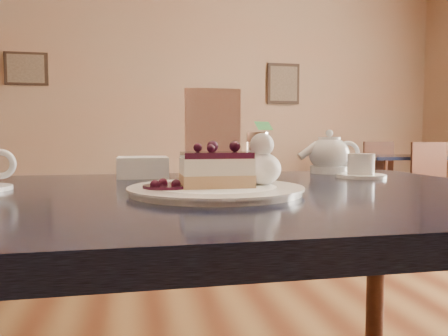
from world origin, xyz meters
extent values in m
cube|color=gray|center=(0.00, 5.00, 1.50)|extent=(8.00, 0.02, 3.00)
cube|color=black|center=(-1.50, 4.97, 1.70)|extent=(0.50, 0.03, 0.40)
cube|color=black|center=(1.80, 4.97, 1.60)|extent=(0.45, 0.03, 0.55)
cube|color=#171D36|center=(-0.09, 0.01, 0.74)|extent=(1.23, 0.82, 0.04)
cylinder|color=#462115|center=(0.46, 0.35, 0.36)|extent=(0.05, 0.05, 0.72)
cylinder|color=white|center=(-0.09, -0.04, 0.77)|extent=(0.30, 0.30, 0.01)
cube|color=#E6BA83|center=(-0.09, -0.04, 0.79)|extent=(0.12, 0.09, 0.02)
cube|color=white|center=(-0.09, -0.04, 0.81)|extent=(0.12, 0.09, 0.03)
cube|color=black|center=(-0.09, -0.04, 0.83)|extent=(0.12, 0.08, 0.01)
ellipsoid|color=white|center=(0.00, -0.03, 0.81)|extent=(0.07, 0.07, 0.06)
cylinder|color=black|center=(-0.18, -0.05, 0.78)|extent=(0.08, 0.08, 0.01)
torus|color=white|center=(-0.48, 0.09, 0.81)|extent=(0.06, 0.01, 0.06)
cylinder|color=white|center=(0.32, 0.19, 0.77)|extent=(0.12, 0.12, 0.01)
cylinder|color=white|center=(0.32, 0.19, 0.80)|extent=(0.07, 0.07, 0.05)
ellipsoid|color=white|center=(0.30, 0.33, 0.81)|extent=(0.11, 0.11, 0.10)
cylinder|color=white|center=(0.30, 0.33, 0.87)|extent=(0.06, 0.06, 0.01)
cylinder|color=white|center=(0.22, 0.33, 0.81)|extent=(0.06, 0.02, 0.05)
cube|color=beige|center=(-0.03, 0.33, 0.88)|extent=(0.14, 0.03, 0.22)
cylinder|color=white|center=(0.09, 0.33, 0.81)|extent=(0.06, 0.06, 0.09)
cylinder|color=silver|center=(0.09, 0.33, 0.86)|extent=(0.06, 0.06, 0.03)
cube|color=white|center=(-0.21, 0.31, 0.79)|extent=(0.12, 0.12, 0.05)
cube|color=#171D36|center=(2.71, 3.58, 0.64)|extent=(0.96, 0.81, 0.04)
cylinder|color=#462115|center=(2.34, 3.30, 0.31)|extent=(0.04, 0.04, 0.63)
cylinder|color=#462115|center=(3.08, 3.30, 0.31)|extent=(0.04, 0.04, 0.63)
cylinder|color=#462115|center=(2.34, 3.87, 0.31)|extent=(0.04, 0.04, 0.63)
cylinder|color=#462115|center=(3.08, 3.87, 0.31)|extent=(0.04, 0.04, 0.63)
camera|label=1|loc=(-0.23, -0.79, 0.86)|focal=35.00mm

